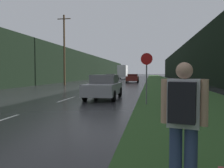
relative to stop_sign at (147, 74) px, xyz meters
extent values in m
cube|color=#2D5123|center=(2.47, 26.77, -1.57)|extent=(6.00, 240.00, 0.02)
cube|color=silver|center=(-4.93, 1.73, -1.58)|extent=(0.12, 3.00, 0.01)
cube|color=silver|center=(-4.93, 8.73, -1.58)|extent=(0.12, 3.00, 0.01)
cube|color=silver|center=(-4.93, 15.73, -1.58)|extent=(0.12, 3.00, 0.01)
cube|color=black|center=(-15.33, 36.77, 1.48)|extent=(2.00, 140.00, 6.13)
cube|color=black|center=(8.47, 36.77, 2.37)|extent=(2.00, 140.00, 7.92)
cylinder|color=#4C3823|center=(-11.05, 17.82, 3.03)|extent=(0.24, 0.24, 9.23)
cube|color=#4C3823|center=(-11.05, 17.82, 7.15)|extent=(1.80, 0.10, 0.10)
cylinder|color=slate|center=(0.00, 0.00, -0.56)|extent=(0.07, 0.07, 2.05)
cylinder|color=#B71414|center=(0.00, 0.00, 0.77)|extent=(0.60, 0.02, 0.60)
cylinder|color=navy|center=(0.53, -8.96, -1.13)|extent=(0.17, 0.17, 0.91)
cylinder|color=navy|center=(0.73, -9.01, -1.13)|extent=(0.17, 0.17, 0.91)
cube|color=silver|center=(0.63, -8.98, -0.35)|extent=(0.46, 0.33, 0.65)
sphere|color=tan|center=(0.63, -8.98, 0.09)|extent=(0.23, 0.23, 0.23)
cylinder|color=tan|center=(0.38, -8.92, -0.33)|extent=(0.10, 0.10, 0.62)
cylinder|color=tan|center=(0.88, -9.05, -0.33)|extent=(0.10, 0.10, 0.62)
cube|color=black|center=(0.58, -9.18, -0.32)|extent=(0.37, 0.26, 0.52)
cube|color=#9E9EA3|center=(-2.73, 2.54, -0.96)|extent=(1.80, 4.75, 0.68)
cube|color=#5E5E61|center=(-2.73, 2.78, -0.34)|extent=(1.53, 2.14, 0.54)
cylinder|color=black|center=(-1.87, 1.07, -1.27)|extent=(0.20, 0.63, 0.63)
cylinder|color=black|center=(-3.58, 1.07, -1.27)|extent=(0.20, 0.63, 0.63)
cylinder|color=black|center=(-1.87, 4.02, -1.27)|extent=(0.20, 0.63, 0.63)
cylinder|color=black|center=(-3.58, 4.02, -1.27)|extent=(0.20, 0.63, 0.63)
cube|color=maroon|center=(-2.73, 27.91, -0.92)|extent=(1.91, 4.64, 0.72)
cube|color=#40120F|center=(-2.73, 28.14, -0.36)|extent=(1.62, 2.09, 0.41)
cylinder|color=black|center=(-1.82, 26.47, -1.25)|extent=(0.20, 0.67, 0.67)
cylinder|color=black|center=(-3.63, 26.47, -1.25)|extent=(0.20, 0.67, 0.67)
cylinder|color=black|center=(-1.82, 29.35, -1.25)|extent=(0.20, 0.67, 0.67)
cylinder|color=black|center=(-3.63, 29.35, -1.25)|extent=(0.20, 0.67, 0.67)
cube|color=#4C514C|center=(-7.13, 32.46, -0.94)|extent=(1.91, 4.66, 0.72)
cube|color=#2D302D|center=(-7.13, 32.22, -0.38)|extent=(1.63, 2.10, 0.41)
cylinder|color=black|center=(-8.04, 33.90, -1.27)|extent=(0.20, 0.62, 0.62)
cylinder|color=black|center=(-6.22, 33.90, -1.27)|extent=(0.20, 0.62, 0.62)
cylinder|color=black|center=(-8.04, 31.01, -1.27)|extent=(0.20, 0.62, 0.62)
cylinder|color=black|center=(-6.22, 31.01, -1.27)|extent=(0.20, 0.62, 0.62)
cube|color=gray|center=(-7.13, 55.36, 0.04)|extent=(2.15, 2.03, 2.44)
cube|color=silver|center=(-7.13, 51.60, 0.45)|extent=(2.26, 5.50, 3.26)
cylinder|color=black|center=(-8.20, 55.16, -1.13)|extent=(0.28, 0.90, 0.90)
cylinder|color=black|center=(-6.05, 55.16, -1.13)|extent=(0.28, 0.90, 0.90)
cylinder|color=black|center=(-8.20, 50.22, -1.13)|extent=(0.28, 0.90, 0.90)
cylinder|color=black|center=(-6.05, 50.22, -1.13)|extent=(0.28, 0.90, 0.90)
camera|label=1|loc=(0.17, -12.28, 0.06)|focal=38.00mm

